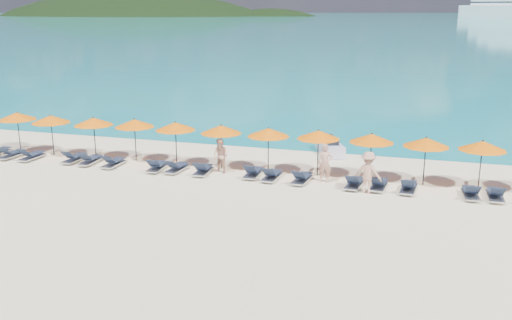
# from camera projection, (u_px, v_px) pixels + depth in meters

# --- Properties ---
(ground) EXTENTS (1400.00, 1400.00, 0.00)m
(ground) POSITION_uv_depth(u_px,v_px,m) (235.00, 206.00, 23.39)
(ground) COLOR beige
(sea) EXTENTS (1600.00, 1300.00, 0.01)m
(sea) POSITION_uv_depth(u_px,v_px,m) (425.00, 15.00, 634.39)
(sea) COLOR #1FA9B2
(sea) RESTS_ON ground
(headland_main) EXTENTS (374.00, 242.00, 126.50)m
(headland_main) POSITION_uv_depth(u_px,v_px,m) (133.00, 52.00, 616.07)
(headland_main) COLOR black
(headland_main) RESTS_ON ground
(headland_small) EXTENTS (162.00, 126.00, 85.50)m
(headland_small) POSITION_uv_depth(u_px,v_px,m) (271.00, 51.00, 592.33)
(headland_small) COLOR black
(headland_small) RESTS_ON ground
(jetski) EXTENTS (2.07, 2.89, 0.97)m
(jetski) POSITION_uv_depth(u_px,v_px,m) (330.00, 147.00, 31.68)
(jetski) COLOR silver
(jetski) RESTS_ON ground
(beachgoer_a) EXTENTS (0.72, 0.52, 1.83)m
(beachgoer_a) POSITION_uv_depth(u_px,v_px,m) (325.00, 163.00, 26.40)
(beachgoer_a) COLOR tan
(beachgoer_a) RESTS_ON ground
(beachgoer_b) EXTENTS (0.94, 0.72, 1.71)m
(beachgoer_b) POSITION_uv_depth(u_px,v_px,m) (221.00, 156.00, 27.89)
(beachgoer_b) COLOR tan
(beachgoer_b) RESTS_ON ground
(beachgoer_c) EXTENTS (1.30, 0.81, 1.87)m
(beachgoer_c) POSITION_uv_depth(u_px,v_px,m) (368.00, 173.00, 24.83)
(beachgoer_c) COLOR tan
(beachgoer_c) RESTS_ON ground
(umbrella_0) EXTENTS (2.10, 2.10, 2.28)m
(umbrella_0) POSITION_uv_depth(u_px,v_px,m) (17.00, 116.00, 31.91)
(umbrella_0) COLOR black
(umbrella_0) RESTS_ON ground
(umbrella_1) EXTENTS (2.10, 2.10, 2.28)m
(umbrella_1) POSITION_uv_depth(u_px,v_px,m) (51.00, 119.00, 31.06)
(umbrella_1) COLOR black
(umbrella_1) RESTS_ON ground
(umbrella_2) EXTENTS (2.10, 2.10, 2.28)m
(umbrella_2) POSITION_uv_depth(u_px,v_px,m) (93.00, 121.00, 30.42)
(umbrella_2) COLOR black
(umbrella_2) RESTS_ON ground
(umbrella_3) EXTENTS (2.10, 2.10, 2.28)m
(umbrella_3) POSITION_uv_depth(u_px,v_px,m) (134.00, 123.00, 29.96)
(umbrella_3) COLOR black
(umbrella_3) RESTS_ON ground
(umbrella_4) EXTENTS (2.10, 2.10, 2.28)m
(umbrella_4) POSITION_uv_depth(u_px,v_px,m) (175.00, 126.00, 29.18)
(umbrella_4) COLOR black
(umbrella_4) RESTS_ON ground
(umbrella_5) EXTENTS (2.10, 2.10, 2.28)m
(umbrella_5) POSITION_uv_depth(u_px,v_px,m) (221.00, 129.00, 28.42)
(umbrella_5) COLOR black
(umbrella_5) RESTS_ON ground
(umbrella_6) EXTENTS (2.10, 2.10, 2.28)m
(umbrella_6) POSITION_uv_depth(u_px,v_px,m) (268.00, 132.00, 27.76)
(umbrella_6) COLOR black
(umbrella_6) RESTS_ON ground
(umbrella_7) EXTENTS (2.10, 2.10, 2.28)m
(umbrella_7) POSITION_uv_depth(u_px,v_px,m) (318.00, 135.00, 27.24)
(umbrella_7) COLOR black
(umbrella_7) RESTS_ON ground
(umbrella_8) EXTENTS (2.10, 2.10, 2.28)m
(umbrella_8) POSITION_uv_depth(u_px,v_px,m) (372.00, 138.00, 26.51)
(umbrella_8) COLOR black
(umbrella_8) RESTS_ON ground
(umbrella_9) EXTENTS (2.10, 2.10, 2.28)m
(umbrella_9) POSITION_uv_depth(u_px,v_px,m) (426.00, 142.00, 25.71)
(umbrella_9) COLOR black
(umbrella_9) RESTS_ON ground
(umbrella_10) EXTENTS (2.10, 2.10, 2.28)m
(umbrella_10) POSITION_uv_depth(u_px,v_px,m) (483.00, 146.00, 25.07)
(umbrella_10) COLOR black
(umbrella_10) RESTS_ON ground
(lounger_1) EXTENTS (0.75, 1.74, 0.66)m
(lounger_1) POSITION_uv_depth(u_px,v_px,m) (12.00, 154.00, 30.86)
(lounger_1) COLOR silver
(lounger_1) RESTS_ON ground
(lounger_2) EXTENTS (0.67, 1.72, 0.66)m
(lounger_2) POSITION_uv_depth(u_px,v_px,m) (31.00, 156.00, 30.48)
(lounger_2) COLOR silver
(lounger_2) RESTS_ON ground
(lounger_3) EXTENTS (0.65, 1.71, 0.66)m
(lounger_3) POSITION_uv_depth(u_px,v_px,m) (74.00, 158.00, 30.03)
(lounger_3) COLOR silver
(lounger_3) RESTS_ON ground
(lounger_4) EXTENTS (0.69, 1.72, 0.66)m
(lounger_4) POSITION_uv_depth(u_px,v_px,m) (90.00, 160.00, 29.66)
(lounger_4) COLOR silver
(lounger_4) RESTS_ON ground
(lounger_5) EXTENTS (0.62, 1.70, 0.66)m
(lounger_5) POSITION_uv_depth(u_px,v_px,m) (114.00, 162.00, 29.17)
(lounger_5) COLOR silver
(lounger_5) RESTS_ON ground
(lounger_6) EXTENTS (0.77, 1.75, 0.66)m
(lounger_6) POSITION_uv_depth(u_px,v_px,m) (157.00, 166.00, 28.45)
(lounger_6) COLOR silver
(lounger_6) RESTS_ON ground
(lounger_7) EXTENTS (0.76, 1.74, 0.66)m
(lounger_7) POSITION_uv_depth(u_px,v_px,m) (177.00, 167.00, 28.24)
(lounger_7) COLOR silver
(lounger_7) RESTS_ON ground
(lounger_8) EXTENTS (0.73, 1.74, 0.66)m
(lounger_8) POSITION_uv_depth(u_px,v_px,m) (203.00, 170.00, 27.85)
(lounger_8) COLOR silver
(lounger_8) RESTS_ON ground
(lounger_9) EXTENTS (0.64, 1.71, 0.66)m
(lounger_9) POSITION_uv_depth(u_px,v_px,m) (253.00, 172.00, 27.39)
(lounger_9) COLOR silver
(lounger_9) RESTS_ON ground
(lounger_10) EXTENTS (0.71, 1.73, 0.66)m
(lounger_10) POSITION_uv_depth(u_px,v_px,m) (272.00, 175.00, 26.93)
(lounger_10) COLOR silver
(lounger_10) RESTS_ON ground
(lounger_11) EXTENTS (0.79, 1.76, 0.66)m
(lounger_11) POSITION_uv_depth(u_px,v_px,m) (302.00, 178.00, 26.48)
(lounger_11) COLOR silver
(lounger_11) RESTS_ON ground
(lounger_12) EXTENTS (0.78, 1.75, 0.66)m
(lounger_12) POSITION_uv_depth(u_px,v_px,m) (354.00, 183.00, 25.75)
(lounger_12) COLOR silver
(lounger_12) RESTS_ON ground
(lounger_13) EXTENTS (0.75, 1.74, 0.66)m
(lounger_13) POSITION_uv_depth(u_px,v_px,m) (379.00, 184.00, 25.54)
(lounger_13) COLOR silver
(lounger_13) RESTS_ON ground
(lounger_14) EXTENTS (0.74, 1.74, 0.66)m
(lounger_14) POSITION_uv_depth(u_px,v_px,m) (409.00, 187.00, 25.15)
(lounger_14) COLOR silver
(lounger_14) RESTS_ON ground
(lounger_15) EXTENTS (0.76, 1.74, 0.66)m
(lounger_15) POSITION_uv_depth(u_px,v_px,m) (471.00, 193.00, 24.38)
(lounger_15) COLOR silver
(lounger_15) RESTS_ON ground
(lounger_16) EXTENTS (0.66, 1.71, 0.66)m
(lounger_16) POSITION_uv_depth(u_px,v_px,m) (495.00, 194.00, 24.16)
(lounger_16) COLOR silver
(lounger_16) RESTS_ON ground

